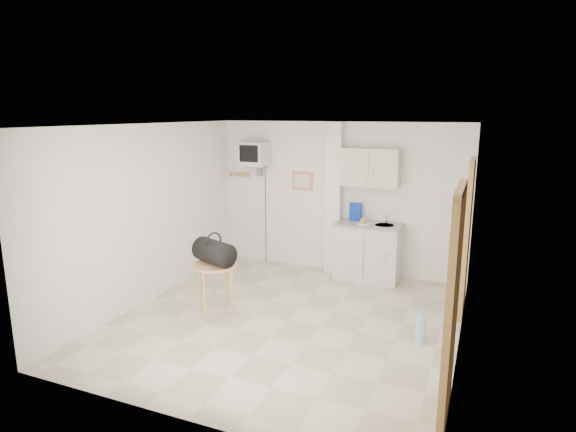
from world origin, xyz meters
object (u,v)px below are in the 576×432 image
at_px(crt_television, 254,155).
at_px(water_bottle, 421,329).
at_px(round_table, 215,271).
at_px(duffel_bag, 214,252).

height_order(crt_television, water_bottle, crt_television).
distance_m(round_table, water_bottle, 2.67).
bearing_deg(water_bottle, crt_television, 147.67).
bearing_deg(round_table, water_bottle, 4.99).
bearing_deg(crt_television, water_bottle, -32.33).
distance_m(round_table, duffel_bag, 0.27).
distance_m(crt_television, water_bottle, 4.10).
bearing_deg(duffel_bag, crt_television, 125.70).
relative_size(crt_television, water_bottle, 5.63).
relative_size(round_table, water_bottle, 1.85).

